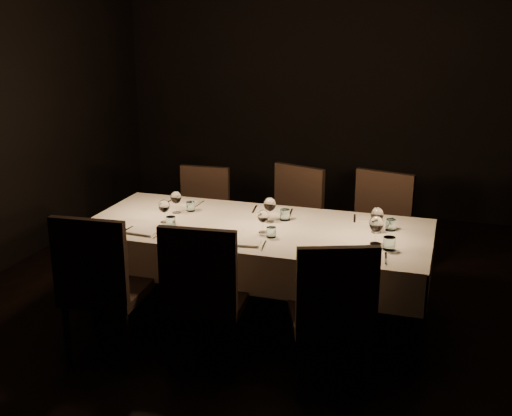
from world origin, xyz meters
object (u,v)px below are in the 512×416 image
(dining_table, at_px, (256,236))
(chair_far_left, at_px, (202,215))
(chair_far_center, at_px, (291,220))
(chair_far_right, at_px, (377,230))
(chair_near_right, at_px, (333,310))
(chair_near_left, at_px, (101,282))
(chair_near_center, at_px, (204,291))

(dining_table, bearing_deg, chair_far_left, 132.95)
(chair_far_left, height_order, chair_far_center, chair_far_center)
(dining_table, height_order, chair_far_right, chair_far_right)
(chair_near_right, height_order, chair_far_left, chair_near_right)
(chair_near_left, bearing_deg, chair_far_center, -120.16)
(chair_near_left, bearing_deg, chair_far_left, -94.69)
(dining_table, xyz_separation_m, chair_far_right, (0.79, 0.76, -0.13))
(chair_near_left, xyz_separation_m, chair_far_center, (0.84, 1.71, -0.02))
(dining_table, bearing_deg, chair_far_right, 43.92)
(chair_far_right, bearing_deg, chair_far_left, -168.29)
(chair_near_left, bearing_deg, chair_near_center, -176.24)
(chair_far_center, distance_m, chair_far_right, 0.75)
(chair_near_left, relative_size, chair_near_right, 1.05)
(chair_near_left, height_order, chair_near_right, chair_near_left)
(chair_near_right, xyz_separation_m, chair_far_center, (-0.67, 1.61, 0.00))
(dining_table, height_order, chair_near_center, chair_near_center)
(chair_far_left, bearing_deg, chair_far_center, -1.30)
(chair_near_right, height_order, chair_far_right, chair_far_right)
(chair_near_center, bearing_deg, chair_near_left, 2.37)
(chair_near_left, xyz_separation_m, chair_far_right, (1.59, 1.63, -0.01))
(chair_near_center, bearing_deg, dining_table, -103.01)
(chair_far_left, distance_m, chair_far_right, 1.57)
(chair_near_left, bearing_deg, dining_table, -136.56)
(chair_near_right, xyz_separation_m, chair_far_right, (0.07, 1.53, 0.01))
(chair_far_left, height_order, chair_far_right, chair_far_right)
(chair_near_center, distance_m, chair_near_right, 0.83)
(chair_near_left, xyz_separation_m, chair_far_left, (0.02, 1.69, -0.05))
(dining_table, xyz_separation_m, chair_near_center, (-0.10, -0.77, -0.13))
(dining_table, xyz_separation_m, chair_near_left, (-0.79, -0.86, -0.12))
(dining_table, height_order, chair_far_left, chair_far_left)
(chair_near_left, height_order, chair_far_right, chair_near_left)
(dining_table, distance_m, chair_far_center, 0.86)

